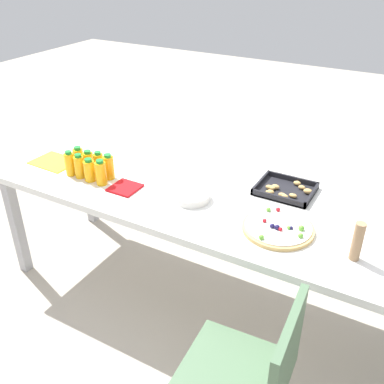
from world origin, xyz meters
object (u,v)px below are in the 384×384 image
at_px(juice_bottle_2, 89,170).
at_px(juice_bottle_3, 101,173).
at_px(juice_bottle_1, 79,166).
at_px(juice_bottle_5, 89,162).
at_px(juice_bottle_7, 109,167).
at_px(snack_tray, 285,190).
at_px(fruit_pizza, 278,228).
at_px(cardboard_tube, 357,241).
at_px(juice_bottle_4, 79,159).
at_px(juice_bottle_6, 99,164).
at_px(plate_stack, 192,196).
at_px(juice_bottle_0, 70,164).
at_px(napkin_stack, 125,188).
at_px(paper_folder, 54,162).
at_px(party_table, 204,202).
at_px(chair_near_right, 251,373).

xyz_separation_m(juice_bottle_2, juice_bottle_3, (0.08, -0.00, 0.01)).
xyz_separation_m(juice_bottle_1, juice_bottle_5, (-0.00, 0.08, -0.00)).
distance_m(juice_bottle_7, snack_tray, 0.97).
relative_size(juice_bottle_1, fruit_pizza, 0.43).
bearing_deg(juice_bottle_5, cardboard_tube, -2.82).
height_order(juice_bottle_4, juice_bottle_5, juice_bottle_4).
bearing_deg(cardboard_tube, juice_bottle_6, 177.15).
relative_size(juice_bottle_2, snack_tray, 0.45).
distance_m(juice_bottle_2, juice_bottle_7, 0.11).
bearing_deg(snack_tray, plate_stack, -141.68).
bearing_deg(juice_bottle_1, juice_bottle_0, -176.04).
bearing_deg(napkin_stack, juice_bottle_4, 170.47).
xyz_separation_m(juice_bottle_6, snack_tray, (0.98, 0.33, -0.06)).
bearing_deg(juice_bottle_7, snack_tray, 20.09).
height_order(juice_bottle_4, cardboard_tube, cardboard_tube).
bearing_deg(juice_bottle_4, cardboard_tube, -2.70).
height_order(juice_bottle_0, paper_folder, juice_bottle_0).
relative_size(juice_bottle_0, juice_bottle_1, 1.04).
height_order(party_table, juice_bottle_1, juice_bottle_1).
bearing_deg(napkin_stack, juice_bottle_0, -177.14).
height_order(juice_bottle_1, napkin_stack, juice_bottle_1).
height_order(fruit_pizza, cardboard_tube, cardboard_tube).
xyz_separation_m(juice_bottle_0, fruit_pizza, (1.22, 0.05, -0.06)).
relative_size(juice_bottle_1, juice_bottle_7, 0.96).
xyz_separation_m(juice_bottle_7, plate_stack, (0.52, 0.02, -0.05)).
height_order(party_table, juice_bottle_7, juice_bottle_7).
bearing_deg(juice_bottle_4, juice_bottle_2, -28.34).
bearing_deg(juice_bottle_3, juice_bottle_2, 179.25).
relative_size(juice_bottle_5, fruit_pizza, 0.40).
bearing_deg(juice_bottle_3, plate_stack, 10.69).
relative_size(chair_near_right, juice_bottle_5, 6.28).
height_order(snack_tray, napkin_stack, snack_tray).
xyz_separation_m(chair_near_right, juice_bottle_2, (-1.21, 0.55, 0.30)).
xyz_separation_m(juice_bottle_3, paper_folder, (-0.43, 0.07, -0.07)).
bearing_deg(juice_bottle_6, juice_bottle_2, -92.30).
xyz_separation_m(juice_bottle_4, cardboard_tube, (1.57, -0.07, 0.02)).
relative_size(juice_bottle_2, fruit_pizza, 0.40).
distance_m(chair_near_right, juice_bottle_5, 1.46).
bearing_deg(plate_stack, party_table, 75.86).
bearing_deg(cardboard_tube, juice_bottle_2, -179.73).
height_order(juice_bottle_1, snack_tray, juice_bottle_1).
xyz_separation_m(juice_bottle_6, juice_bottle_7, (0.07, -0.00, 0.00)).
distance_m(juice_bottle_1, snack_tray, 1.14).
xyz_separation_m(juice_bottle_1, juice_bottle_7, (0.15, 0.07, 0.00)).
bearing_deg(juice_bottle_1, juice_bottle_2, -3.31).
height_order(juice_bottle_1, cardboard_tube, cardboard_tube).
bearing_deg(party_table, juice_bottle_3, -160.32).
bearing_deg(party_table, juice_bottle_7, -167.82).
bearing_deg(juice_bottle_4, juice_bottle_0, -84.21).
xyz_separation_m(napkin_stack, cardboard_tube, (1.20, -0.01, 0.08)).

